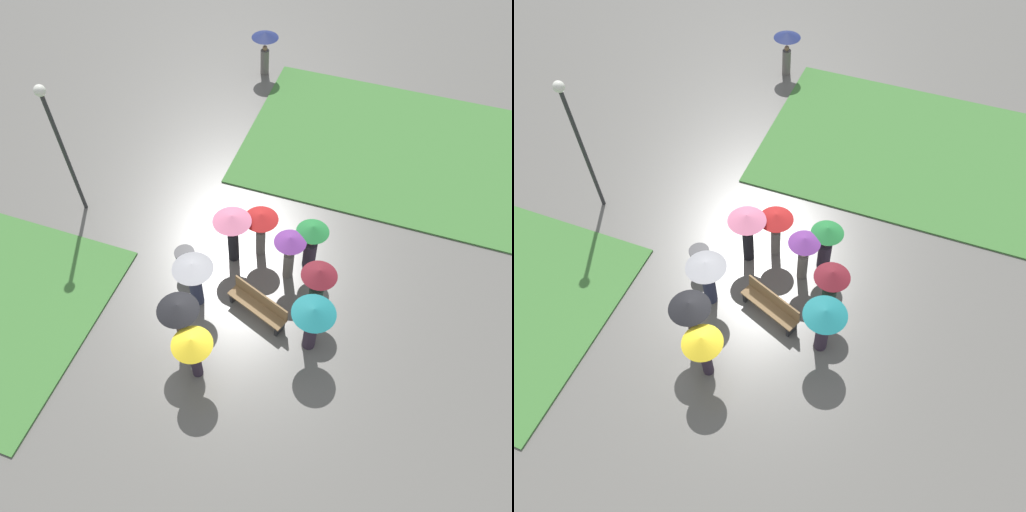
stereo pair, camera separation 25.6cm
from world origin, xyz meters
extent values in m
plane|color=#66635E|center=(0.00, 0.00, 0.00)|extent=(90.00, 90.00, 0.00)
cube|color=#427A38|center=(3.53, 9.23, 0.03)|extent=(10.18, 7.43, 0.06)
cube|color=brown|center=(1.32, 0.91, 0.42)|extent=(1.87, 1.06, 0.05)
cube|color=brown|center=(1.39, 1.08, 0.68)|extent=(1.73, 0.72, 0.45)
cube|color=#232326|center=(0.56, 1.21, 0.20)|extent=(0.21, 0.38, 0.40)
cube|color=#232326|center=(2.09, 0.61, 0.20)|extent=(0.21, 0.38, 0.40)
cylinder|color=#2D2D30|center=(-5.41, 2.96, 2.16)|extent=(0.12, 0.12, 4.33)
sphere|color=white|center=(-5.41, 2.96, 4.49)|extent=(0.32, 0.32, 0.32)
cylinder|color=#335638|center=(-1.18, 1.74, 0.40)|extent=(0.56, 0.56, 0.80)
cylinder|color=black|center=(-1.18, 1.74, 0.81)|extent=(0.60, 0.60, 0.03)
cylinder|color=#282D47|center=(-0.43, 0.81, 0.51)|extent=(0.51, 0.51, 1.01)
sphere|color=brown|center=(-0.43, 0.81, 1.13)|extent=(0.23, 0.23, 0.23)
cylinder|color=#4C4C4F|center=(-0.43, 0.81, 1.42)|extent=(0.02, 0.02, 0.35)
cone|color=gray|center=(-0.43, 0.81, 1.70)|extent=(1.11, 1.11, 0.21)
cylinder|color=#1E3328|center=(2.79, 1.65, 0.53)|extent=(0.40, 0.40, 1.07)
sphere|color=#997051|center=(2.79, 1.65, 1.18)|extent=(0.22, 0.22, 0.22)
cylinder|color=#4C4C4F|center=(2.79, 1.65, 1.46)|extent=(0.02, 0.02, 0.35)
cone|color=maroon|center=(2.79, 1.65, 1.75)|extent=(0.97, 0.97, 0.23)
cylinder|color=#47382D|center=(-0.21, -0.56, 0.60)|extent=(0.36, 0.36, 1.20)
sphere|color=beige|center=(-0.21, -0.56, 1.30)|extent=(0.21, 0.21, 0.21)
cylinder|color=#4C4C4F|center=(-0.21, -0.56, 1.58)|extent=(0.02, 0.02, 0.35)
cone|color=black|center=(-0.21, -0.56, 1.87)|extent=(1.07, 1.07, 0.23)
cylinder|color=#2D2333|center=(2.95, 0.49, 0.55)|extent=(0.41, 0.41, 1.11)
sphere|color=#997051|center=(2.95, 0.49, 1.21)|extent=(0.20, 0.20, 0.20)
cylinder|color=#4C4C4F|center=(2.95, 0.49, 1.48)|extent=(0.02, 0.02, 0.35)
cone|color=#197075|center=(2.95, 0.49, 1.76)|extent=(1.13, 1.13, 0.20)
cylinder|color=#2D2333|center=(0.44, -1.24, 0.51)|extent=(0.31, 0.31, 1.01)
sphere|color=beige|center=(0.44, -1.24, 1.13)|extent=(0.23, 0.23, 0.23)
cylinder|color=#4C4C4F|center=(0.44, -1.24, 1.41)|extent=(0.02, 0.02, 0.35)
cone|color=gold|center=(0.44, -1.24, 1.72)|extent=(1.02, 1.02, 0.27)
cylinder|color=slate|center=(1.74, 2.53, 0.50)|extent=(0.33, 0.33, 1.00)
sphere|color=beige|center=(1.74, 2.53, 1.10)|extent=(0.21, 0.21, 0.21)
cylinder|color=#4C4C4F|center=(1.74, 2.53, 1.38)|extent=(0.02, 0.02, 0.35)
cone|color=#703389|center=(1.74, 2.53, 1.66)|extent=(0.91, 0.91, 0.21)
cylinder|color=#2D2333|center=(2.23, 3.11, 0.50)|extent=(0.52, 0.52, 1.00)
sphere|color=#997051|center=(2.23, 3.11, 1.10)|extent=(0.20, 0.20, 0.20)
cylinder|color=#4C4C4F|center=(2.23, 3.11, 1.38)|extent=(0.02, 0.02, 0.35)
cone|color=#237A38|center=(2.23, 3.11, 1.66)|extent=(0.94, 0.94, 0.22)
cylinder|color=black|center=(0.00, 2.61, 0.57)|extent=(0.46, 0.46, 1.15)
sphere|color=#997051|center=(0.00, 2.61, 1.25)|extent=(0.20, 0.20, 0.20)
cylinder|color=#4C4C4F|center=(0.00, 2.61, 1.52)|extent=(0.02, 0.02, 0.35)
cone|color=pink|center=(0.00, 2.61, 1.81)|extent=(1.11, 1.11, 0.23)
cylinder|color=slate|center=(0.70, 3.09, 0.49)|extent=(0.41, 0.41, 0.98)
sphere|color=brown|center=(0.70, 3.09, 1.08)|extent=(0.19, 0.19, 0.19)
cylinder|color=#4C4C4F|center=(0.70, 3.09, 1.35)|extent=(0.02, 0.02, 0.35)
cone|color=red|center=(0.70, 3.09, 1.63)|extent=(1.02, 1.02, 0.21)
cylinder|color=slate|center=(-2.24, 12.28, 0.52)|extent=(0.38, 0.38, 1.04)
sphere|color=#997051|center=(-2.24, 12.28, 1.14)|extent=(0.21, 0.21, 0.21)
cylinder|color=#4C4C4F|center=(-2.24, 12.28, 1.42)|extent=(0.02, 0.02, 0.35)
cone|color=navy|center=(-2.24, 12.28, 1.71)|extent=(1.09, 1.09, 0.23)
camera|label=1|loc=(3.65, -5.89, 12.28)|focal=35.00mm
camera|label=2|loc=(3.89, -5.80, 12.28)|focal=35.00mm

